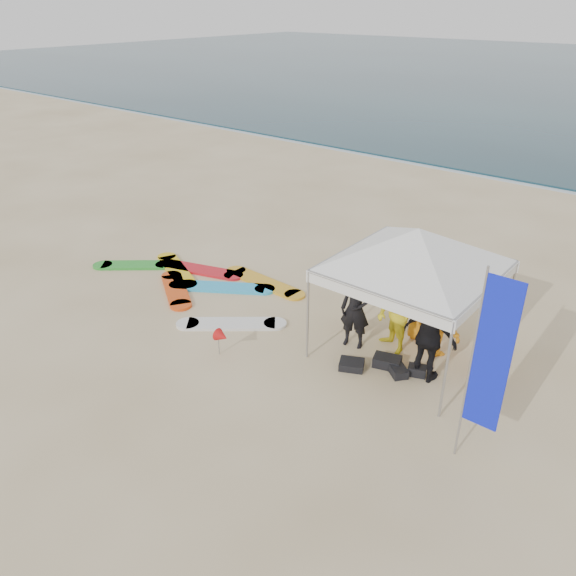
{
  "coord_description": "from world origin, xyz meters",
  "views": [
    {
      "loc": [
        7.88,
        -5.83,
        6.83
      ],
      "look_at": [
        1.02,
        2.6,
        1.2
      ],
      "focal_mm": 35.0,
      "sensor_mm": 36.0,
      "label": 1
    }
  ],
  "objects_px": {
    "canopy_tent": "(419,229)",
    "marker_pennant": "(222,336)",
    "feather_flag": "(490,358)",
    "person_black_a": "(356,309)",
    "person_orange_a": "(442,316)",
    "surfboard_spread": "(202,283)",
    "person_black_b": "(430,337)",
    "person_seated": "(486,357)",
    "person_orange_b": "(426,305)",
    "person_yellow": "(395,315)"
  },
  "relations": [
    {
      "from": "canopy_tent",
      "to": "marker_pennant",
      "type": "xyz_separation_m",
      "value": [
        -2.93,
        -2.64,
        -2.34
      ]
    },
    {
      "from": "feather_flag",
      "to": "canopy_tent",
      "type": "bearing_deg",
      "value": 137.17
    },
    {
      "from": "person_black_a",
      "to": "person_orange_a",
      "type": "distance_m",
      "value": 1.8
    },
    {
      "from": "person_orange_a",
      "to": "surfboard_spread",
      "type": "relative_size",
      "value": 0.29
    },
    {
      "from": "person_black_b",
      "to": "feather_flag",
      "type": "relative_size",
      "value": 0.56
    },
    {
      "from": "person_seated",
      "to": "marker_pennant",
      "type": "xyz_separation_m",
      "value": [
        -4.58,
        -2.84,
        0.04
      ]
    },
    {
      "from": "person_black_a",
      "to": "person_orange_b",
      "type": "bearing_deg",
      "value": 33.01
    },
    {
      "from": "person_black_a",
      "to": "surfboard_spread",
      "type": "xyz_separation_m",
      "value": [
        -4.77,
        -0.09,
        -0.86
      ]
    },
    {
      "from": "person_seated",
      "to": "surfboard_spread",
      "type": "height_order",
      "value": "person_seated"
    },
    {
      "from": "person_seated",
      "to": "feather_flag",
      "type": "xyz_separation_m",
      "value": [
        0.76,
        -2.44,
        1.6
      ]
    },
    {
      "from": "person_black_b",
      "to": "surfboard_spread",
      "type": "height_order",
      "value": "person_black_b"
    },
    {
      "from": "canopy_tent",
      "to": "surfboard_spread",
      "type": "bearing_deg",
      "value": -174.11
    },
    {
      "from": "person_yellow",
      "to": "marker_pennant",
      "type": "distance_m",
      "value": 3.68
    },
    {
      "from": "person_orange_b",
      "to": "marker_pennant",
      "type": "height_order",
      "value": "person_orange_b"
    },
    {
      "from": "person_black_b",
      "to": "marker_pennant",
      "type": "bearing_deg",
      "value": 33.38
    },
    {
      "from": "person_orange_a",
      "to": "marker_pennant",
      "type": "relative_size",
      "value": 2.85
    },
    {
      "from": "person_orange_a",
      "to": "person_black_b",
      "type": "xyz_separation_m",
      "value": [
        0.22,
        -1.01,
        0.06
      ]
    },
    {
      "from": "person_black_a",
      "to": "canopy_tent",
      "type": "bearing_deg",
      "value": 10.96
    },
    {
      "from": "feather_flag",
      "to": "person_orange_a",
      "type": "bearing_deg",
      "value": 125.29
    },
    {
      "from": "person_black_a",
      "to": "person_yellow",
      "type": "distance_m",
      "value": 0.84
    },
    {
      "from": "person_orange_b",
      "to": "marker_pennant",
      "type": "relative_size",
      "value": 2.73
    },
    {
      "from": "person_seated",
      "to": "marker_pennant",
      "type": "distance_m",
      "value": 5.39
    },
    {
      "from": "person_orange_a",
      "to": "canopy_tent",
      "type": "distance_m",
      "value": 2.04
    },
    {
      "from": "person_orange_b",
      "to": "marker_pennant",
      "type": "distance_m",
      "value": 4.47
    },
    {
      "from": "feather_flag",
      "to": "marker_pennant",
      "type": "height_order",
      "value": "feather_flag"
    },
    {
      "from": "person_orange_a",
      "to": "person_black_b",
      "type": "distance_m",
      "value": 1.03
    },
    {
      "from": "canopy_tent",
      "to": "person_seated",
      "type": "bearing_deg",
      "value": 6.82
    },
    {
      "from": "person_yellow",
      "to": "person_orange_a",
      "type": "distance_m",
      "value": 0.97
    },
    {
      "from": "person_orange_b",
      "to": "surfboard_spread",
      "type": "relative_size",
      "value": 0.28
    },
    {
      "from": "person_yellow",
      "to": "feather_flag",
      "type": "height_order",
      "value": "feather_flag"
    },
    {
      "from": "surfboard_spread",
      "to": "person_seated",
      "type": "bearing_deg",
      "value": 6.1
    },
    {
      "from": "person_black_b",
      "to": "marker_pennant",
      "type": "distance_m",
      "value": 4.25
    },
    {
      "from": "person_orange_b",
      "to": "person_seated",
      "type": "relative_size",
      "value": 1.91
    },
    {
      "from": "person_seated",
      "to": "feather_flag",
      "type": "height_order",
      "value": "feather_flag"
    },
    {
      "from": "person_orange_a",
      "to": "feather_flag",
      "type": "bearing_deg",
      "value": 155.84
    },
    {
      "from": "person_black_b",
      "to": "person_orange_b",
      "type": "height_order",
      "value": "person_black_b"
    },
    {
      "from": "canopy_tent",
      "to": "feather_flag",
      "type": "xyz_separation_m",
      "value": [
        2.42,
        -2.24,
        -0.78
      ]
    },
    {
      "from": "person_orange_a",
      "to": "surfboard_spread",
      "type": "distance_m",
      "value": 6.47
    },
    {
      "from": "canopy_tent",
      "to": "surfboard_spread",
      "type": "height_order",
      "value": "canopy_tent"
    },
    {
      "from": "person_seated",
      "to": "canopy_tent",
      "type": "xyz_separation_m",
      "value": [
        -1.66,
        -0.2,
        2.38
      ]
    },
    {
      "from": "feather_flag",
      "to": "person_black_b",
      "type": "bearing_deg",
      "value": 135.46
    },
    {
      "from": "canopy_tent",
      "to": "person_black_a",
      "type": "bearing_deg",
      "value": -153.45
    },
    {
      "from": "feather_flag",
      "to": "surfboard_spread",
      "type": "relative_size",
      "value": 0.56
    },
    {
      "from": "person_yellow",
      "to": "marker_pennant",
      "type": "bearing_deg",
      "value": -108.82
    },
    {
      "from": "person_orange_a",
      "to": "person_black_b",
      "type": "height_order",
      "value": "person_black_b"
    },
    {
      "from": "person_black_a",
      "to": "person_black_b",
      "type": "xyz_separation_m",
      "value": [
        1.79,
        -0.12,
        0.08
      ]
    },
    {
      "from": "person_orange_a",
      "to": "person_seated",
      "type": "distance_m",
      "value": 1.2
    },
    {
      "from": "person_black_a",
      "to": "person_seated",
      "type": "bearing_deg",
      "value": -0.83
    },
    {
      "from": "person_seated",
      "to": "person_yellow",
      "type": "bearing_deg",
      "value": 91.86
    },
    {
      "from": "person_black_b",
      "to": "marker_pennant",
      "type": "xyz_separation_m",
      "value": [
        -3.71,
        -2.02,
        -0.48
      ]
    }
  ]
}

